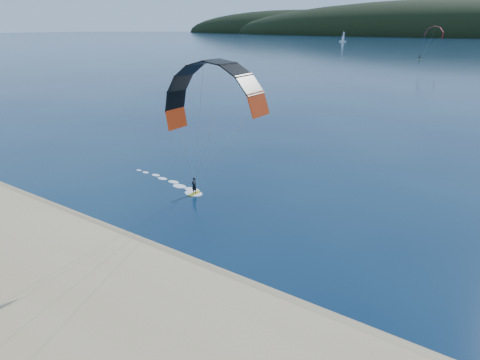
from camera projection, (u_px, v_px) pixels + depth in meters
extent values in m
plane|color=#071935|center=(131.00, 300.00, 24.39)|extent=(1800.00, 1800.00, 0.00)
cube|color=olive|center=(180.00, 265.00, 27.87)|extent=(220.00, 2.50, 0.10)
ellipsoid|color=black|center=(466.00, 36.00, 608.56)|extent=(840.00, 280.00, 110.00)
ellipsoid|color=black|center=(291.00, 33.00, 824.81)|extent=(520.00, 220.00, 90.00)
cube|color=gold|center=(194.00, 194.00, 39.63)|extent=(0.58, 1.42, 0.08)
imported|color=black|center=(194.00, 185.00, 39.31)|extent=(0.47, 0.66, 1.70)
cylinder|color=gray|center=(203.00, 156.00, 32.87)|extent=(0.02, 0.02, 13.11)
cube|color=gold|center=(420.00, 59.00, 195.17)|extent=(1.53, 1.30, 0.09)
imported|color=black|center=(420.00, 57.00, 194.81)|extent=(1.16, 1.12, 1.89)
cylinder|color=gray|center=(427.00, 46.00, 189.48)|extent=(0.02, 0.02, 12.02)
cube|color=white|center=(343.00, 41.00, 394.62)|extent=(7.67, 5.06, 1.28)
cylinder|color=white|center=(343.00, 36.00, 392.78)|extent=(0.18, 0.18, 10.07)
cube|color=white|center=(344.00, 36.00, 393.75)|extent=(0.98, 2.21, 7.32)
cube|color=white|center=(342.00, 38.00, 392.29)|extent=(0.77, 1.71, 4.58)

